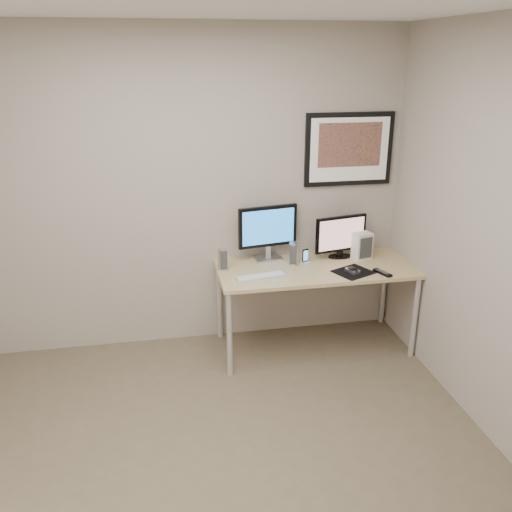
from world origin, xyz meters
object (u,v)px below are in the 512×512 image
(desk, at_px, (315,274))
(keyboard, at_px, (261,276))
(speaker_left, at_px, (222,259))
(phone_dock, at_px, (305,256))
(monitor_large, at_px, (268,230))
(speaker_right, at_px, (294,254))
(framed_art, at_px, (349,149))
(fan_unit, at_px, (362,246))
(monitor_tv, at_px, (341,236))

(desk, distance_m, keyboard, 0.51)
(speaker_left, distance_m, phone_dock, 0.69)
(desk, relative_size, speaker_left, 8.83)
(phone_dock, height_order, keyboard, phone_dock)
(keyboard, bearing_deg, monitor_large, 60.31)
(speaker_right, xyz_separation_m, keyboard, (-0.32, -0.22, -0.09))
(framed_art, bearing_deg, phone_dock, -150.01)
(framed_art, relative_size, speaker_right, 3.96)
(framed_art, height_order, speaker_left, framed_art)
(fan_unit, bearing_deg, framed_art, 97.30)
(desk, bearing_deg, fan_unit, 14.39)
(speaker_left, xyz_separation_m, speaker_right, (0.59, 0.00, 0.00))
(phone_dock, bearing_deg, desk, -79.22)
(desk, height_order, monitor_tv, monitor_tv)
(speaker_left, relative_size, fan_unit, 0.79)
(phone_dock, bearing_deg, monitor_tv, -9.47)
(speaker_right, height_order, keyboard, speaker_right)
(monitor_large, distance_m, phone_dock, 0.38)
(monitor_large, relative_size, keyboard, 1.29)
(framed_art, xyz_separation_m, keyboard, (-0.83, -0.46, -0.88))
(monitor_large, height_order, keyboard, monitor_large)
(monitor_tv, xyz_separation_m, phone_dock, (-0.33, -0.08, -0.13))
(speaker_right, relative_size, fan_unit, 0.83)
(desk, height_order, keyboard, keyboard)
(desk, bearing_deg, framed_art, 43.46)
(monitor_tv, distance_m, speaker_left, 1.03)
(desk, xyz_separation_m, keyboard, (-0.48, -0.13, 0.07))
(keyboard, relative_size, fan_unit, 1.71)
(desk, xyz_separation_m, fan_unit, (0.44, 0.11, 0.18))
(monitor_tv, xyz_separation_m, speaker_right, (-0.43, -0.08, -0.10))
(monitor_large, distance_m, monitor_tv, 0.62)
(monitor_tv, distance_m, speaker_right, 0.45)
(desk, height_order, phone_dock, phone_dock)
(monitor_large, height_order, fan_unit, monitor_large)
(monitor_large, relative_size, fan_unit, 2.22)
(monitor_large, relative_size, phone_dock, 4.04)
(monitor_tv, relative_size, fan_unit, 2.03)
(speaker_right, bearing_deg, desk, -8.22)
(speaker_left, height_order, speaker_right, speaker_right)
(framed_art, bearing_deg, speaker_right, -154.66)
(desk, distance_m, framed_art, 1.07)
(speaker_right, xyz_separation_m, fan_unit, (0.60, 0.02, 0.02))
(monitor_large, bearing_deg, speaker_left, -167.62)
(phone_dock, distance_m, fan_unit, 0.50)
(framed_art, relative_size, keyboard, 1.92)
(framed_art, relative_size, monitor_large, 1.48)
(framed_art, height_order, speaker_right, framed_art)
(keyboard, bearing_deg, phone_dock, 17.78)
(keyboard, height_order, fan_unit, fan_unit)
(monitor_large, relative_size, speaker_left, 2.79)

